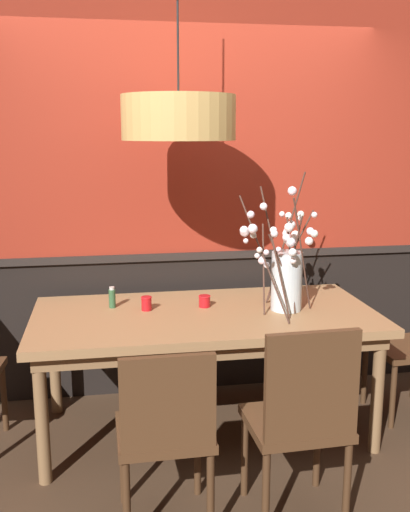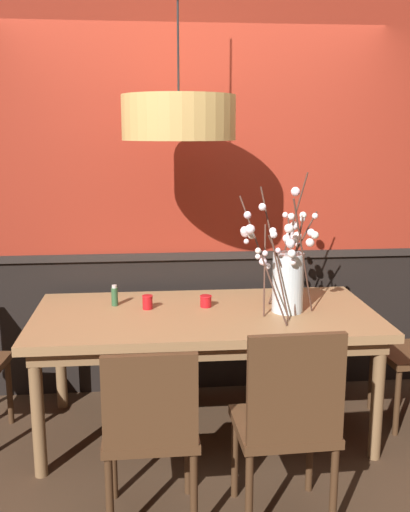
{
  "view_description": "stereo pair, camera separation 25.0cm",
  "coord_description": "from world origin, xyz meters",
  "px_view_note": "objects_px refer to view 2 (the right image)",
  "views": [
    {
      "loc": [
        -0.57,
        -3.31,
        1.82
      ],
      "look_at": [
        0.0,
        0.0,
        1.11
      ],
      "focal_mm": 41.33,
      "sensor_mm": 36.0,
      "label": 1
    },
    {
      "loc": [
        -0.32,
        -3.34,
        1.82
      ],
      "look_at": [
        0.0,
        0.0,
        1.11
      ],
      "focal_mm": 41.33,
      "sensor_mm": 36.0,
      "label": 2
    }
  ],
  "objects_px": {
    "chair_far_side_left": "(154,312)",
    "vase_with_blossoms": "(287,276)",
    "chair_near_side_right": "(288,418)",
    "condiment_bottle": "(115,296)",
    "pendant_lamp": "(179,118)",
    "chair_near_side_left": "(151,426)",
    "candle_holder_nearer_edge": "(148,302)",
    "dining_table": "(205,325)",
    "candle_holder_nearer_center": "(206,301)"
  },
  "relations": [
    {
      "from": "vase_with_blossoms",
      "to": "condiment_bottle",
      "type": "relative_size",
      "value": 6.29
    },
    {
      "from": "chair_far_side_left",
      "to": "chair_near_side_left",
      "type": "bearing_deg",
      "value": -91.06
    },
    {
      "from": "chair_near_side_right",
      "to": "candle_holder_nearer_edge",
      "type": "xyz_separation_m",
      "value": [
        -0.63,
        1.03,
        0.26
      ]
    },
    {
      "from": "candle_holder_nearer_center",
      "to": "condiment_bottle",
      "type": "relative_size",
      "value": 0.57
    },
    {
      "from": "chair_far_side_left",
      "to": "vase_with_blossoms",
      "type": "distance_m",
      "value": 1.31
    },
    {
      "from": "chair_near_side_left",
      "to": "candle_holder_nearer_edge",
      "type": "bearing_deg",
      "value": 90.48
    },
    {
      "from": "dining_table",
      "to": "candle_holder_nearer_edge",
      "type": "bearing_deg",
      "value": 163.98
    },
    {
      "from": "vase_with_blossoms",
      "to": "condiment_bottle",
      "type": "xyz_separation_m",
      "value": [
        -1.02,
        0.22,
        -0.16
      ]
    },
    {
      "from": "dining_table",
      "to": "condiment_bottle",
      "type": "bearing_deg",
      "value": 160.81
    },
    {
      "from": "chair_near_side_left",
      "to": "pendant_lamp",
      "type": "height_order",
      "value": "pendant_lamp"
    },
    {
      "from": "chair_near_side_right",
      "to": "condiment_bottle",
      "type": "xyz_separation_m",
      "value": [
        -0.83,
        1.12,
        0.28
      ]
    },
    {
      "from": "chair_near_side_left",
      "to": "pendant_lamp",
      "type": "relative_size",
      "value": 0.8
    },
    {
      "from": "dining_table",
      "to": "condiment_bottle",
      "type": "height_order",
      "value": "condiment_bottle"
    },
    {
      "from": "dining_table",
      "to": "chair_far_side_left",
      "type": "xyz_separation_m",
      "value": [
        -0.3,
        0.9,
        -0.19
      ]
    },
    {
      "from": "candle_holder_nearer_center",
      "to": "condiment_bottle",
      "type": "xyz_separation_m",
      "value": [
        -0.56,
        0.08,
        0.02
      ]
    },
    {
      "from": "chair_near_side_left",
      "to": "condiment_bottle",
      "type": "relative_size",
      "value": 6.89
    },
    {
      "from": "chair_far_side_left",
      "to": "candle_holder_nearer_edge",
      "type": "height_order",
      "value": "chair_far_side_left"
    },
    {
      "from": "chair_far_side_left",
      "to": "candle_holder_nearer_edge",
      "type": "distance_m",
      "value": 0.86
    },
    {
      "from": "condiment_bottle",
      "to": "candle_holder_nearer_center",
      "type": "bearing_deg",
      "value": -8.21
    },
    {
      "from": "candle_holder_nearer_center",
      "to": "pendant_lamp",
      "type": "bearing_deg",
      "value": -152.43
    },
    {
      "from": "candle_holder_nearer_edge",
      "to": "pendant_lamp",
      "type": "bearing_deg",
      "value": -20.57
    },
    {
      "from": "candle_holder_nearer_center",
      "to": "chair_near_side_left",
      "type": "bearing_deg",
      "value": -109.2
    },
    {
      "from": "chair_near_side_left",
      "to": "chair_near_side_right",
      "type": "height_order",
      "value": "chair_near_side_right"
    },
    {
      "from": "chair_far_side_left",
      "to": "candle_holder_nearer_edge",
      "type": "bearing_deg",
      "value": -92.94
    },
    {
      "from": "chair_near_side_right",
      "to": "candle_holder_nearer_center",
      "type": "relative_size",
      "value": 13.18
    },
    {
      "from": "dining_table",
      "to": "candle_holder_nearer_center",
      "type": "xyz_separation_m",
      "value": [
        0.02,
        0.11,
        0.12
      ]
    },
    {
      "from": "chair_near_side_left",
      "to": "candle_holder_nearer_edge",
      "type": "distance_m",
      "value": 1.03
    },
    {
      "from": "chair_near_side_left",
      "to": "condiment_bottle",
      "type": "xyz_separation_m",
      "value": [
        -0.21,
        1.08,
        0.31
      ]
    },
    {
      "from": "candle_holder_nearer_center",
      "to": "pendant_lamp",
      "type": "height_order",
      "value": "pendant_lamp"
    },
    {
      "from": "chair_far_side_left",
      "to": "vase_with_blossoms",
      "type": "xyz_separation_m",
      "value": [
        0.78,
        -0.93,
        0.49
      ]
    },
    {
      "from": "dining_table",
      "to": "vase_with_blossoms",
      "type": "xyz_separation_m",
      "value": [
        0.48,
        -0.03,
        0.3
      ]
    },
    {
      "from": "vase_with_blossoms",
      "to": "candle_holder_nearer_center",
      "type": "relative_size",
      "value": 11.01
    },
    {
      "from": "candle_holder_nearer_edge",
      "to": "candle_holder_nearer_center",
      "type": "bearing_deg",
      "value": 1.68
    },
    {
      "from": "chair_far_side_left",
      "to": "pendant_lamp",
      "type": "height_order",
      "value": "pendant_lamp"
    },
    {
      "from": "vase_with_blossoms",
      "to": "pendant_lamp",
      "type": "distance_m",
      "value": 1.1
    },
    {
      "from": "candle_holder_nearer_edge",
      "to": "condiment_bottle",
      "type": "distance_m",
      "value": 0.22
    },
    {
      "from": "chair_far_side_left",
      "to": "vase_with_blossoms",
      "type": "height_order",
      "value": "vase_with_blossoms"
    },
    {
      "from": "chair_near_side_right",
      "to": "vase_with_blossoms",
      "type": "relative_size",
      "value": 1.2
    },
    {
      "from": "chair_near_side_right",
      "to": "condiment_bottle",
      "type": "distance_m",
      "value": 1.43
    },
    {
      "from": "dining_table",
      "to": "chair_near_side_left",
      "type": "relative_size",
      "value": 2.26
    },
    {
      "from": "chair_near_side_right",
      "to": "vase_with_blossoms",
      "type": "distance_m",
      "value": 1.02
    },
    {
      "from": "condiment_bottle",
      "to": "pendant_lamp",
      "type": "relative_size",
      "value": 0.12
    },
    {
      "from": "dining_table",
      "to": "chair_far_side_left",
      "type": "height_order",
      "value": "chair_far_side_left"
    },
    {
      "from": "chair_far_side_left",
      "to": "vase_with_blossoms",
      "type": "relative_size",
      "value": 1.06
    },
    {
      "from": "chair_near_side_left",
      "to": "candle_holder_nearer_edge",
      "type": "xyz_separation_m",
      "value": [
        -0.01,
        0.99,
        0.29
      ]
    },
    {
      "from": "pendant_lamp",
      "to": "candle_holder_nearer_edge",
      "type": "bearing_deg",
      "value": 159.43
    },
    {
      "from": "candle_holder_nearer_center",
      "to": "candle_holder_nearer_edge",
      "type": "bearing_deg",
      "value": -178.32
    },
    {
      "from": "chair_near_side_right",
      "to": "vase_with_blossoms",
      "type": "xyz_separation_m",
      "value": [
        0.19,
        0.9,
        0.44
      ]
    },
    {
      "from": "dining_table",
      "to": "condiment_bottle",
      "type": "distance_m",
      "value": 0.59
    },
    {
      "from": "candle_holder_nearer_center",
      "to": "pendant_lamp",
      "type": "distance_m",
      "value": 1.11
    }
  ]
}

